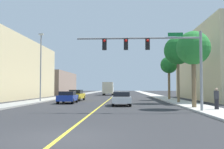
{
  "coord_description": "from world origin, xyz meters",
  "views": [
    {
      "loc": [
        2.32,
        -9.27,
        1.81
      ],
      "look_at": [
        1.2,
        14.21,
        3.01
      ],
      "focal_mm": 41.13,
      "sensor_mm": 36.0,
      "label": 1
    }
  ],
  "objects_px": {
    "car_blue": "(68,97)",
    "delivery_truck": "(108,88)",
    "car_white": "(121,99)",
    "palm_mid": "(178,51)",
    "street_lamp": "(41,64)",
    "palm_far": "(169,66)",
    "car_yellow": "(76,95)",
    "traffic_signal_mast": "(157,52)",
    "palm_near": "(193,49)",
    "pedestrian": "(217,99)"
  },
  "relations": [
    {
      "from": "street_lamp",
      "to": "palm_near",
      "type": "distance_m",
      "value": 18.7
    },
    {
      "from": "palm_near",
      "to": "car_yellow",
      "type": "relative_size",
      "value": 1.43
    },
    {
      "from": "car_blue",
      "to": "delivery_truck",
      "type": "distance_m",
      "value": 32.33
    },
    {
      "from": "car_white",
      "to": "palm_mid",
      "type": "bearing_deg",
      "value": 29.38
    },
    {
      "from": "palm_near",
      "to": "traffic_signal_mast",
      "type": "bearing_deg",
      "value": -137.9
    },
    {
      "from": "pedestrian",
      "to": "traffic_signal_mast",
      "type": "bearing_deg",
      "value": -33.7
    },
    {
      "from": "traffic_signal_mast",
      "to": "palm_near",
      "type": "bearing_deg",
      "value": 42.1
    },
    {
      "from": "palm_near",
      "to": "car_blue",
      "type": "xyz_separation_m",
      "value": [
        -12.42,
        7.24,
        -4.39
      ]
    },
    {
      "from": "palm_near",
      "to": "pedestrian",
      "type": "bearing_deg",
      "value": -59.31
    },
    {
      "from": "car_blue",
      "to": "car_white",
      "type": "distance_m",
      "value": 7.15
    },
    {
      "from": "street_lamp",
      "to": "car_blue",
      "type": "height_order",
      "value": "street_lamp"
    },
    {
      "from": "delivery_truck",
      "to": "pedestrian",
      "type": "relative_size",
      "value": 4.41
    },
    {
      "from": "car_white",
      "to": "car_blue",
      "type": "bearing_deg",
      "value": 148.1
    },
    {
      "from": "delivery_truck",
      "to": "pedestrian",
      "type": "distance_m",
      "value": 42.86
    },
    {
      "from": "traffic_signal_mast",
      "to": "car_white",
      "type": "distance_m",
      "value": 8.25
    },
    {
      "from": "traffic_signal_mast",
      "to": "street_lamp",
      "type": "xyz_separation_m",
      "value": [
        -12.82,
        12.33,
        0.33
      ]
    },
    {
      "from": "palm_near",
      "to": "palm_mid",
      "type": "bearing_deg",
      "value": 87.81
    },
    {
      "from": "palm_near",
      "to": "palm_mid",
      "type": "distance_m",
      "value": 7.71
    },
    {
      "from": "delivery_truck",
      "to": "car_yellow",
      "type": "bearing_deg",
      "value": -96.64
    },
    {
      "from": "palm_far",
      "to": "palm_near",
      "type": "bearing_deg",
      "value": -92.11
    },
    {
      "from": "delivery_truck",
      "to": "car_blue",
      "type": "bearing_deg",
      "value": -95.28
    },
    {
      "from": "street_lamp",
      "to": "palm_far",
      "type": "distance_m",
      "value": 17.93
    },
    {
      "from": "traffic_signal_mast",
      "to": "palm_far",
      "type": "relative_size",
      "value": 1.5
    },
    {
      "from": "car_blue",
      "to": "traffic_signal_mast",
      "type": "bearing_deg",
      "value": -51.46
    },
    {
      "from": "car_yellow",
      "to": "pedestrian",
      "type": "relative_size",
      "value": 2.78
    },
    {
      "from": "palm_near",
      "to": "palm_mid",
      "type": "xyz_separation_m",
      "value": [
        0.29,
        7.65,
        0.91
      ]
    },
    {
      "from": "street_lamp",
      "to": "palm_mid",
      "type": "relative_size",
      "value": 1.12
    },
    {
      "from": "street_lamp",
      "to": "palm_far",
      "type": "height_order",
      "value": "street_lamp"
    },
    {
      "from": "palm_far",
      "to": "delivery_truck",
      "type": "bearing_deg",
      "value": 113.18
    },
    {
      "from": "palm_far",
      "to": "pedestrian",
      "type": "height_order",
      "value": "palm_far"
    },
    {
      "from": "palm_far",
      "to": "car_blue",
      "type": "xyz_separation_m",
      "value": [
        -12.99,
        -8.06,
        -4.27
      ]
    },
    {
      "from": "palm_mid",
      "to": "palm_far",
      "type": "bearing_deg",
      "value": 87.97
    },
    {
      "from": "delivery_truck",
      "to": "street_lamp",
      "type": "bearing_deg",
      "value": -102.72
    },
    {
      "from": "traffic_signal_mast",
      "to": "car_white",
      "type": "xyz_separation_m",
      "value": [
        -2.75,
        6.81,
        -3.75
      ]
    },
    {
      "from": "car_yellow",
      "to": "pedestrian",
      "type": "height_order",
      "value": "pedestrian"
    },
    {
      "from": "car_blue",
      "to": "car_white",
      "type": "height_order",
      "value": "car_blue"
    },
    {
      "from": "palm_mid",
      "to": "pedestrian",
      "type": "height_order",
      "value": "palm_mid"
    },
    {
      "from": "traffic_signal_mast",
      "to": "car_yellow",
      "type": "distance_m",
      "value": 19.03
    },
    {
      "from": "car_white",
      "to": "traffic_signal_mast",
      "type": "bearing_deg",
      "value": -70.0
    },
    {
      "from": "traffic_signal_mast",
      "to": "delivery_truck",
      "type": "height_order",
      "value": "traffic_signal_mast"
    },
    {
      "from": "palm_far",
      "to": "car_white",
      "type": "bearing_deg",
      "value": -120.27
    },
    {
      "from": "traffic_signal_mast",
      "to": "car_blue",
      "type": "distance_m",
      "value": 14.2
    },
    {
      "from": "palm_near",
      "to": "car_white",
      "type": "xyz_separation_m",
      "value": [
        -6.22,
        3.68,
        -4.41
      ]
    },
    {
      "from": "palm_near",
      "to": "car_blue",
      "type": "height_order",
      "value": "palm_near"
    },
    {
      "from": "palm_mid",
      "to": "car_blue",
      "type": "distance_m",
      "value": 13.78
    },
    {
      "from": "traffic_signal_mast",
      "to": "car_yellow",
      "type": "relative_size",
      "value": 2.04
    },
    {
      "from": "traffic_signal_mast",
      "to": "palm_near",
      "type": "xyz_separation_m",
      "value": [
        3.47,
        3.14,
        0.66
      ]
    },
    {
      "from": "palm_mid",
      "to": "car_white",
      "type": "bearing_deg",
      "value": -148.61
    },
    {
      "from": "palm_mid",
      "to": "delivery_truck",
      "type": "relative_size",
      "value": 1.05
    },
    {
      "from": "traffic_signal_mast",
      "to": "delivery_truck",
      "type": "relative_size",
      "value": 1.29
    }
  ]
}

